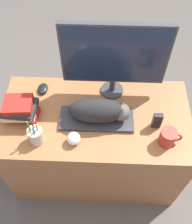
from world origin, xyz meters
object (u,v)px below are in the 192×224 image
pen_cup (36,135)px  cat (100,111)px  book_stack (19,110)px  monitor (114,57)px  phone (157,121)px  coffee_mug (168,137)px  baseball (74,138)px  computer_mouse (43,89)px  keyboard (97,119)px

pen_cup → cat: bearing=23.0°
cat → book_stack: cat is taller
monitor → book_stack: monitor is taller
cat → phone: 0.33m
cat → book_stack: size_ratio=1.60×
coffee_mug → book_stack: 0.87m
monitor → book_stack: (-0.55, -0.22, -0.23)m
monitor → pen_cup: size_ratio=3.09×
baseball → book_stack: 0.37m
monitor → phone: 0.44m
phone → book_stack: book_stack is taller
computer_mouse → coffee_mug: bearing=-25.2°
computer_mouse → keyboard: bearing=-31.8°
pen_cup → baseball: (0.21, -0.00, -0.02)m
keyboard → pen_cup: pen_cup is taller
cat → book_stack: 0.48m
keyboard → computer_mouse: computer_mouse is taller
keyboard → computer_mouse: size_ratio=4.69×
pen_cup → book_stack: bearing=127.3°
baseball → cat: bearing=46.9°
book_stack → phone: bearing=-2.7°
cat → baseball: (-0.14, -0.15, -0.06)m
monitor → computer_mouse: monitor is taller
pen_cup → computer_mouse: bearing=94.2°
coffee_mug → phone: size_ratio=1.12×
monitor → computer_mouse: bearing=-179.0°
computer_mouse → baseball: size_ratio=1.24×
cat → book_stack: (-0.48, 0.01, -0.03)m
monitor → baseball: (-0.21, -0.39, -0.26)m
cat → coffee_mug: cat is taller
monitor → book_stack: 0.63m
monitor → phone: monitor is taller
pen_cup → phone: bearing=10.1°
cat → pen_cup: bearing=-157.0°
book_stack → coffee_mug: bearing=-9.5°
baseball → phone: size_ratio=0.67×
keyboard → phone: (0.35, -0.03, 0.04)m
keyboard → baseball: (-0.12, -0.15, 0.03)m
cat → coffee_mug: bearing=-19.4°
keyboard → cat: (0.02, -0.00, 0.09)m
phone → book_stack: 0.81m
phone → book_stack: bearing=177.3°
keyboard → monitor: (0.09, 0.23, 0.29)m
coffee_mug → computer_mouse: bearing=154.8°
computer_mouse → cat: bearing=-30.5°
computer_mouse → phone: (0.71, -0.25, 0.04)m
coffee_mug → pen_cup: pen_cup is taller
coffee_mug → phone: bearing=115.7°
keyboard → pen_cup: bearing=-155.8°
monitor → phone: bearing=-45.1°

